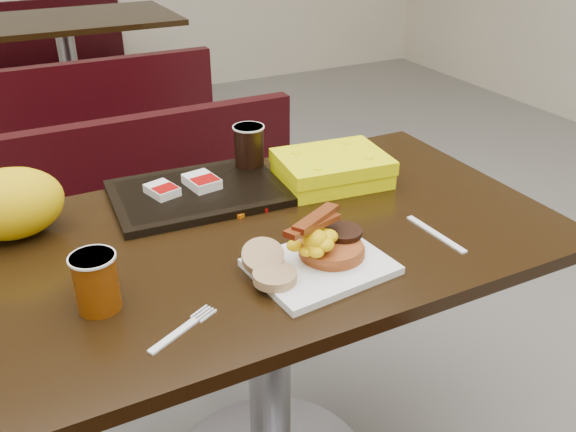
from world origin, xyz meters
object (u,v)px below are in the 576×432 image
bench_far_s (99,127)px  hashbrown_sleeve_left (162,190)px  table_near (270,369)px  knife (436,234)px  platter (320,266)px  bench_far_n (54,61)px  hashbrown_sleeve_right (202,181)px  fork (174,336)px  tray (198,193)px  paper_bag (10,204)px  pancake_stack (332,248)px  coffee_cup_far (249,146)px  bench_near_n (177,240)px  table_far (73,86)px  clamshell (332,169)px  coffee_cup_near (96,282)px

bench_far_s → hashbrown_sleeve_left: 1.73m
table_near → knife: knife is taller
platter → knife: (0.27, 0.01, -0.01)m
bench_far_n → hashbrown_sleeve_right: (-0.06, -3.07, 0.42)m
fork → hashbrown_sleeve_right: 0.52m
bench_far_n → hashbrown_sleeve_left: (-0.15, -3.07, 0.42)m
table_near → tray: tray is taller
knife → paper_bag: (-0.76, 0.39, 0.07)m
bench_far_s → pancake_stack: 2.10m
hashbrown_sleeve_right → paper_bag: size_ratio=0.41×
coffee_cup_far → platter: bearing=-97.9°
tray → coffee_cup_far: coffee_cup_far is taller
coffee_cup_far → paper_bag: (-0.55, -0.08, 0.00)m
table_near → bench_far_s: 1.90m
bench_near_n → hashbrown_sleeve_left: size_ratio=13.59×
pancake_stack → knife: pancake_stack is taller
table_far → bench_far_n: 0.70m
knife → coffee_cup_far: bearing=-158.5°
pancake_stack → bench_near_n: bearing=94.0°
table_far → paper_bag: 2.47m
bench_far_s → knife: knife is taller
pancake_stack → clamshell: clamshell is taller
knife → coffee_cup_far: (-0.21, 0.46, 0.07)m
pancake_stack → hashbrown_sleeve_right: (-0.12, 0.39, 0.00)m
fork → hashbrown_sleeve_right: size_ratio=1.65×
bench_near_n → clamshell: size_ratio=3.98×
bench_near_n → platter: platter is taller
bench_far_s → pancake_stack: (0.06, -2.06, 0.42)m
paper_bag → knife: bearing=-27.0°
coffee_cup_far → pancake_stack: bearing=-93.8°
bench_far_n → clamshell: 3.19m
hashbrown_sleeve_right → paper_bag: paper_bag is taller
coffee_cup_far → hashbrown_sleeve_right: bearing=-156.6°
hashbrown_sleeve_right → table_near: bearing=-84.6°
hashbrown_sleeve_left → hashbrown_sleeve_right: size_ratio=0.87×
bench_near_n → clamshell: 0.74m
pancake_stack → fork: 0.35m
bench_near_n → hashbrown_sleeve_left: (-0.15, -0.47, 0.42)m
bench_far_s → coffee_cup_far: size_ratio=10.08×
table_near → fork: 0.52m
bench_far_n → pancake_stack: pancake_stack is taller
bench_near_n → platter: bearing=-88.3°
coffee_cup_near → coffee_cup_far: bearing=41.5°
coffee_cup_near → tray: (0.29, 0.32, -0.04)m
clamshell → table_far: bearing=101.9°
pancake_stack → coffee_cup_far: bearing=86.2°
bench_near_n → paper_bag: size_ratio=4.85×
pancake_stack → bench_far_n: bearing=91.0°
bench_far_s → knife: size_ratio=6.00×
table_near → pancake_stack: bearing=-69.0°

